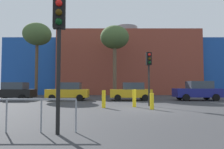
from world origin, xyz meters
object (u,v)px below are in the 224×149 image
object	(u,v)px
parked_car_0	(13,91)
traffic_light_island	(149,66)
traffic_light_near_left	(59,34)
bare_tree_0	(114,38)
bollard_yellow_0	(103,99)
bollard_yellow_1	(134,98)
parked_car_2	(131,91)
parked_car_3	(197,91)
bare_tree_1	(37,35)
bollard_yellow_2	(152,101)
parked_car_1	(68,91)

from	to	relation	value
parked_car_0	traffic_light_island	xyz separation A→B (m)	(12.00, -5.40, 1.89)
traffic_light_near_left	bare_tree_0	world-z (taller)	bare_tree_0
parked_car_0	bollard_yellow_0	xyz separation A→B (m)	(8.91, -6.44, -0.30)
bare_tree_0	bollard_yellow_1	size ratio (longest dim) A/B	7.83
parked_car_0	bollard_yellow_0	size ratio (longest dim) A/B	3.55
parked_car_2	bollard_yellow_1	size ratio (longest dim) A/B	3.38
bare_tree_0	bollard_yellow_0	size ratio (longest dim) A/B	8.11
parked_car_3	bare_tree_1	bearing A→B (deg)	-18.01
parked_car_2	bollard_yellow_0	world-z (taller)	parked_car_2
traffic_light_near_left	bollard_yellow_2	bearing A→B (deg)	138.08
parked_car_3	bare_tree_0	distance (m)	11.95
parked_car_2	bollard_yellow_2	distance (m)	7.31
parked_car_2	parked_car_3	size ratio (longest dim) A/B	0.93
bare_tree_0	bollard_yellow_1	world-z (taller)	bare_tree_0
parked_car_1	parked_car_3	world-z (taller)	parked_car_3
parked_car_0	parked_car_2	bearing A→B (deg)	-180.00
bare_tree_0	parked_car_0	bearing A→B (deg)	-147.52
parked_car_3	traffic_light_near_left	world-z (taller)	traffic_light_near_left
parked_car_0	bollard_yellow_2	world-z (taller)	parked_car_0
parked_car_2	parked_car_3	bearing A→B (deg)	180.00
traffic_light_island	bollard_yellow_0	size ratio (longest dim) A/B	3.34
bare_tree_1	parked_car_1	bearing A→B (deg)	-47.37
parked_car_3	traffic_light_near_left	size ratio (longest dim) A/B	1.05
parked_car_3	bare_tree_1	xyz separation A→B (m)	(-17.62, 5.73, 6.85)
parked_car_2	parked_car_0	bearing A→B (deg)	0.00
bare_tree_1	bollard_yellow_0	bearing A→B (deg)	-53.79
parked_car_3	bollard_yellow_1	world-z (taller)	parked_car_3
bare_tree_1	bollard_yellow_1	size ratio (longest dim) A/B	8.02
parked_car_3	bollard_yellow_1	distance (m)	8.98
parked_car_2	bare_tree_1	world-z (taller)	bare_tree_1
traffic_light_island	bollard_yellow_0	bearing A→B (deg)	-82.12
traffic_light_near_left	traffic_light_island	distance (m)	9.01
traffic_light_island	bollard_yellow_0	world-z (taller)	traffic_light_island
bollard_yellow_0	bollard_yellow_1	distance (m)	2.06
parked_car_2	bare_tree_1	size ratio (longest dim) A/B	0.42
bollard_yellow_1	bollard_yellow_2	xyz separation A→B (m)	(0.90, -1.33, -0.10)
traffic_light_near_left	parked_car_1	bearing A→B (deg)	-178.04
parked_car_3	bare_tree_0	size ratio (longest dim) A/B	0.47
bollard_yellow_0	bare_tree_0	bearing A→B (deg)	86.06
parked_car_1	traffic_light_island	size ratio (longest dim) A/B	1.06
parked_car_1	parked_car_2	bearing A→B (deg)	180.00
bollard_yellow_2	parked_car_3	bearing A→B (deg)	51.44
bollard_yellow_2	bare_tree_1	bearing A→B (deg)	132.23
traffic_light_near_left	traffic_light_island	xyz separation A→B (m)	(4.15, 7.99, -0.21)
parked_car_1	bollard_yellow_2	size ratio (longest dim) A/B	4.08
parked_car_0	bollard_yellow_2	size ratio (longest dim) A/B	4.11
parked_car_1	traffic_light_near_left	world-z (taller)	traffic_light_near_left
bollard_yellow_0	parked_car_2	bearing A→B (deg)	69.81
parked_car_2	parked_car_3	distance (m)	6.34
traffic_light_island	bollard_yellow_2	bearing A→B (deg)	-16.50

